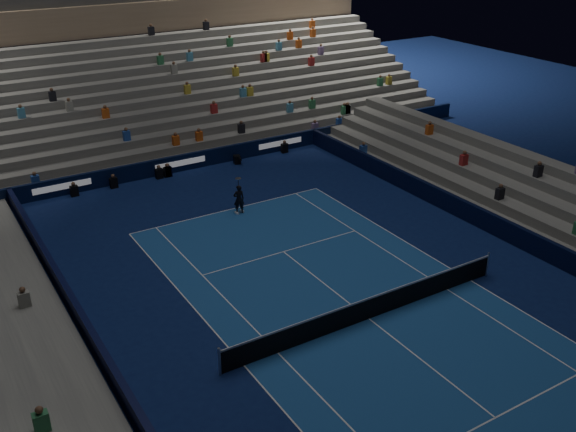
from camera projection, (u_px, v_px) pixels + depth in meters
The scene contains 10 objects.
ground at pixel (369, 319), 25.39m from camera, with size 90.00×90.00×0.00m, color #0C194B.
court_surface at pixel (369, 319), 25.39m from camera, with size 10.97×23.77×0.01m, color #1A4C93.
sponsor_barrier_far at pixel (180, 163), 39.43m from camera, with size 44.00×0.25×1.00m, color black.
sponsor_barrier_east at pixel (539, 246), 29.77m from camera, with size 0.25×37.00×1.00m, color black.
sponsor_barrier_west at pixel (125, 397), 20.59m from camera, with size 0.25×37.00×1.00m, color #080D33.
grandstand_main at pixel (123, 83), 45.45m from camera, with size 44.00×15.20×11.20m.
grandstand_west at pixel (6, 429), 18.77m from camera, with size 5.00×37.00×2.50m.
tennis_net at pixel (370, 308), 25.17m from camera, with size 12.90×0.10×1.10m.
tennis_player at pixel (239, 199), 33.86m from camera, with size 0.57×0.37×1.56m, color black.
broadcast_camera at pixel (237, 159), 40.66m from camera, with size 0.49×0.88×0.52m.
Camera 1 is at (-13.79, -16.47, 14.45)m, focal length 40.86 mm.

